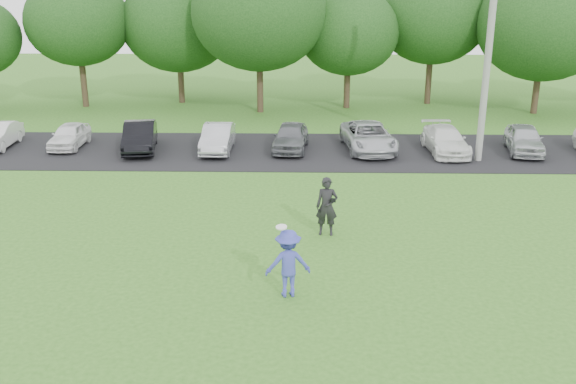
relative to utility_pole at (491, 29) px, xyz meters
The scene contains 7 objects.
ground 15.02m from the utility_pole, 123.91° to the right, with size 100.00×100.00×0.00m, color #31661D.
parking_lot 9.59m from the utility_pole, behind, with size 32.00×6.50×0.03m, color black.
utility_pole is the anchor object (origin of this frame).
frisbee_player 15.09m from the utility_pole, 122.46° to the right, with size 1.19×0.80×1.85m.
camera_bystander 11.51m from the utility_pole, 128.95° to the right, with size 0.68×0.48×1.78m.
parked_cars 8.51m from the utility_pole, 168.60° to the left, with size 27.96×4.56×1.25m.
tree_row 12.80m from the utility_pole, 119.52° to the left, with size 42.39×9.85×8.64m.
Camera 1 is at (0.42, -14.54, 7.41)m, focal length 40.00 mm.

